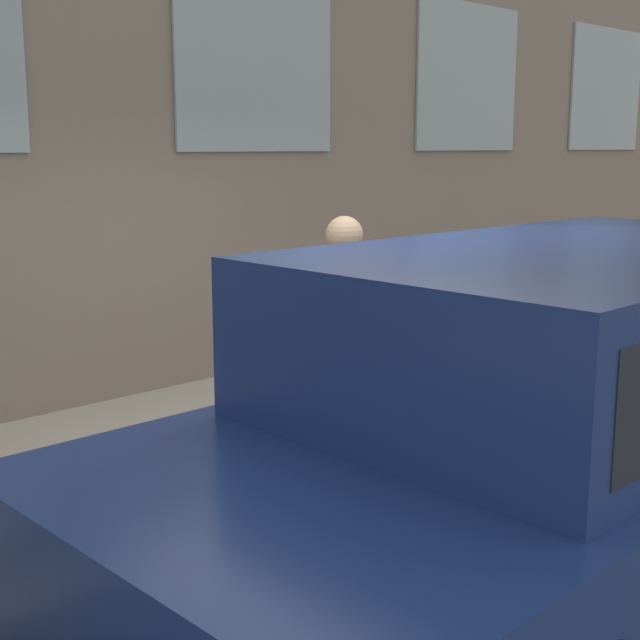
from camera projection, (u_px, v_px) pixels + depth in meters
The scene contains 5 objects.
ground_plane at pixel (359, 510), 5.46m from camera, with size 80.00×80.00×0.00m, color #514F4C.
sidewalk at pixel (220, 445), 6.43m from camera, with size 2.78×60.00×0.13m.
fire_hydrant at pixel (294, 406), 5.72m from camera, with size 0.31×0.43×0.81m.
person at pixel (344, 309), 6.12m from camera, with size 0.39×0.26×1.60m.
parked_truck_navy_near at pixel (580, 391), 4.39m from camera, with size 2.09×5.22×1.72m.
Camera 1 is at (-3.54, 3.73, 2.19)m, focal length 50.00 mm.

